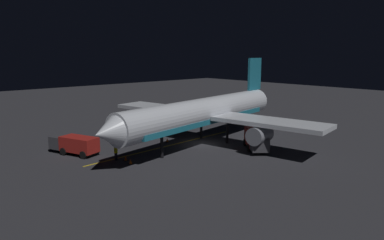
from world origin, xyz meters
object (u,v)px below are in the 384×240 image
Objects in this scene: catering_truck at (256,140)px; baggage_truck at (75,145)px; ground_crew_worker at (116,153)px; airliner at (206,113)px; traffic_cone_under_wing at (126,158)px; traffic_cone_near_right at (131,162)px; traffic_cone_near_left at (167,140)px.

baggage_truck is at bearing 52.75° from catering_truck.
catering_truck is at bearing -117.29° from ground_crew_worker.
baggage_truck is 1.21× the size of catering_truck.
airliner reaches higher than traffic_cone_under_wing.
traffic_cone_under_wing is at bearing -11.37° from traffic_cone_near_right.
traffic_cone_near_left is at bearing -67.81° from traffic_cone_under_wing.
baggage_truck is 12.06× the size of traffic_cone_under_wing.
traffic_cone_near_right and traffic_cone_under_wing have the same top height.
ground_crew_worker reaches higher than traffic_cone_near_left.
traffic_cone_under_wing is (0.51, 12.09, -3.86)m from airliner.
baggage_truck reaches higher than traffic_cone_under_wing.
baggage_truck is at bearing 77.35° from traffic_cone_near_left.
ground_crew_worker is at bearing 10.60° from traffic_cone_near_right.
baggage_truck is 12.06× the size of traffic_cone_near_left.
ground_crew_worker is 3.16× the size of traffic_cone_under_wing.
traffic_cone_near_left is at bearing 27.87° from catering_truck.
ground_crew_worker is 3.16× the size of traffic_cone_near_right.
airliner reaches higher than baggage_truck.
traffic_cone_near_right is at bearing 69.45° from catering_truck.
catering_truck reaches higher than traffic_cone_under_wing.
traffic_cone_near_right is 1.51m from traffic_cone_under_wing.
traffic_cone_near_right is at bearing -169.40° from ground_crew_worker.
catering_truck is at bearing -127.25° from baggage_truck.
traffic_cone_under_wing is (6.99, 14.39, -1.02)m from catering_truck.
catering_truck is 16.03m from traffic_cone_under_wing.
catering_truck is at bearing -152.13° from traffic_cone_near_left.
catering_truck is 9.98× the size of traffic_cone_near_right.
catering_truck reaches higher than traffic_cone_near_right.
ground_crew_worker is (1.32, 12.82, -3.22)m from airliner.
traffic_cone_near_right is at bearing 168.63° from traffic_cone_under_wing.
ground_crew_worker reaches higher than traffic_cone_under_wing.
catering_truck is 9.98× the size of traffic_cone_near_left.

